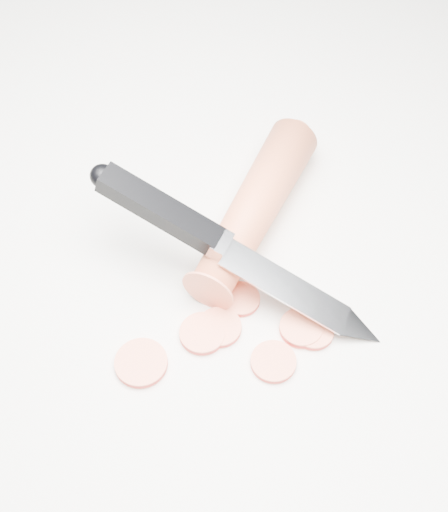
# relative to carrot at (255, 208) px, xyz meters

# --- Properties ---
(ground) EXTENTS (2.40, 2.40, 0.00)m
(ground) POSITION_rel_carrot_xyz_m (-0.01, -0.06, -0.02)
(ground) COLOR silver
(ground) RESTS_ON ground
(carrot) EXTENTS (0.09, 0.19, 0.04)m
(carrot) POSITION_rel_carrot_xyz_m (0.00, 0.00, 0.00)
(carrot) COLOR #DE5F36
(carrot) RESTS_ON ground
(carrot_slice_0) EXTENTS (0.04, 0.04, 0.01)m
(carrot_slice_0) POSITION_rel_carrot_xyz_m (-0.07, -0.15, -0.02)
(carrot_slice_0) COLOR #F2714E
(carrot_slice_0) RESTS_ON ground
(carrot_slice_1) EXTENTS (0.04, 0.04, 0.01)m
(carrot_slice_1) POSITION_rel_carrot_xyz_m (-0.03, -0.12, -0.02)
(carrot_slice_1) COLOR #F2714E
(carrot_slice_1) RESTS_ON ground
(carrot_slice_2) EXTENTS (0.04, 0.04, 0.01)m
(carrot_slice_2) POSITION_rel_carrot_xyz_m (-0.02, -0.11, -0.02)
(carrot_slice_2) COLOR #F2714E
(carrot_slice_2) RESTS_ON ground
(carrot_slice_3) EXTENTS (0.03, 0.03, 0.01)m
(carrot_slice_3) POSITION_rel_carrot_xyz_m (0.05, -0.10, -0.02)
(carrot_slice_3) COLOR #F2714E
(carrot_slice_3) RESTS_ON ground
(carrot_slice_4) EXTENTS (0.03, 0.03, 0.01)m
(carrot_slice_4) POSITION_rel_carrot_xyz_m (0.06, -0.10, -0.02)
(carrot_slice_4) COLOR #F2714E
(carrot_slice_4) RESTS_ON ground
(carrot_slice_5) EXTENTS (0.03, 0.03, 0.01)m
(carrot_slice_5) POSITION_rel_carrot_xyz_m (-0.00, -0.08, -0.02)
(carrot_slice_5) COLOR #F2714E
(carrot_slice_5) RESTS_ON ground
(carrot_slice_6) EXTENTS (0.04, 0.04, 0.01)m
(carrot_slice_6) POSITION_rel_carrot_xyz_m (0.03, -0.13, -0.02)
(carrot_slice_6) COLOR #F2714E
(carrot_slice_6) RESTS_ON ground
(kitchen_knife) EXTENTS (0.25, 0.10, 0.09)m
(kitchen_knife) POSITION_rel_carrot_xyz_m (-0.01, -0.06, 0.02)
(kitchen_knife) COLOR #BABCC1
(kitchen_knife) RESTS_ON ground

